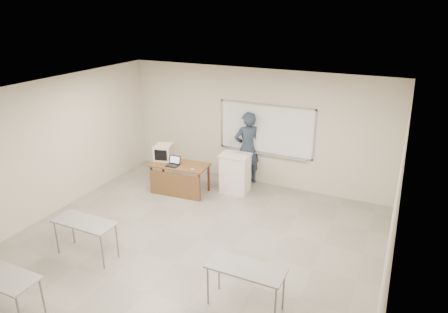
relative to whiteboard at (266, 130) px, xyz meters
The scene contains 10 objects.
floor 4.25m from the whiteboard, 94.32° to the right, with size 7.00×8.00×0.01m, color gray.
whiteboard is the anchor object (origin of this frame).
student_desks 5.39m from the whiteboard, 93.23° to the right, with size 4.40×2.20×0.73m.
instructor_desk 2.46m from the whiteboard, 139.52° to the right, with size 1.41×0.71×0.75m.
podium 1.34m from the whiteboard, 123.07° to the right, with size 0.72×0.52×1.00m.
crt_monitor 2.66m from the whiteboard, 151.44° to the right, with size 0.42×0.47×0.40m.
laptop 2.46m from the whiteboard, 140.80° to the right, with size 0.30×0.28×0.22m.
mouse 2.13m from the whiteboard, 128.80° to the right, with size 0.10×0.07×0.04m, color #9DA0A4.
keyboard 0.90m from the whiteboard, 116.97° to the right, with size 0.43×0.14×0.02m, color beige.
presenter 0.69m from the whiteboard, 164.96° to the right, with size 0.70×0.46×1.93m, color black.
Camera 1 is at (3.44, -5.18, 4.46)m, focal length 32.00 mm.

